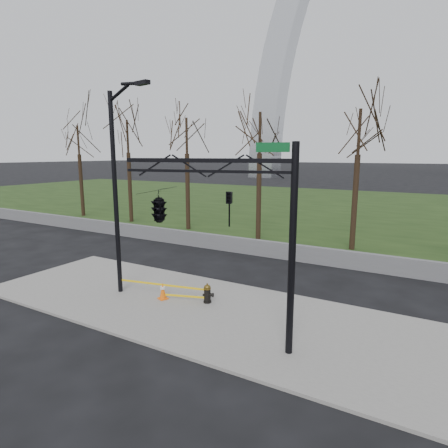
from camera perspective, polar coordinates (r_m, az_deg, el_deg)
The scene contains 11 objects.
ground at distance 14.15m, azimuth -3.91°, elevation -13.00°, with size 500.00×500.00×0.00m, color black.
sidewalk at distance 14.13m, azimuth -3.91°, elevation -12.82°, with size 18.00×6.00×0.10m, color gray.
grass_strip at distance 41.79m, azimuth 19.44°, elevation 2.29°, with size 120.00×40.00×0.06m, color #1D3312.
guardrail at distance 20.77m, azimuth 8.37°, elevation -4.01°, with size 60.00×0.30×0.90m, color #59595B.
gateway_arch at distance 90.16m, azimuth 26.72°, elevation 26.92°, with size 66.00×6.00×65.00m, color silver, non-canonical shape.
tree_row at distance 23.15m, azimuth 19.74°, elevation 7.68°, with size 52.33×4.00×9.43m.
fire_hydrant at distance 14.39m, azimuth -2.53°, elevation -10.63°, with size 0.48×0.31×0.76m.
traffic_cone at distance 14.91m, azimuth -9.36°, elevation -10.09°, with size 0.44×0.44×0.65m.
street_light at distance 15.03m, azimuth -15.96°, elevation 6.52°, with size 2.37×0.65×8.21m.
traffic_signal_mast at distance 10.96m, azimuth -6.41°, elevation 2.59°, with size 5.02×2.54×6.00m.
caution_tape at distance 14.95m, azimuth -8.41°, elevation -9.72°, with size 3.75×0.78×0.40m.
Camera 1 is at (7.21, -10.77, 5.67)m, focal length 29.83 mm.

